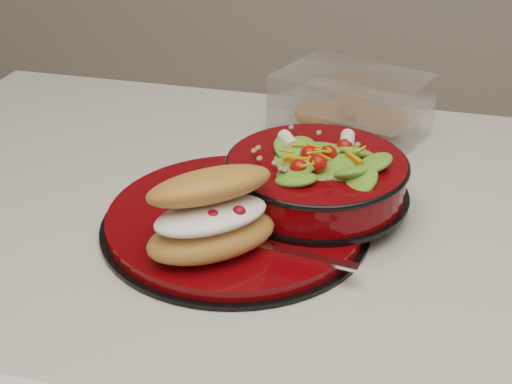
% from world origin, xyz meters
% --- Properties ---
extents(dinner_plate, '(0.32, 0.32, 0.02)m').
position_xyz_m(dinner_plate, '(-0.07, -0.06, 0.91)').
color(dinner_plate, black).
rests_on(dinner_plate, island_counter).
extents(salad_bowl, '(0.23, 0.23, 0.09)m').
position_xyz_m(salad_bowl, '(0.01, 0.01, 0.96)').
color(salad_bowl, black).
rests_on(salad_bowl, dinner_plate).
extents(croissant, '(0.16, 0.17, 0.09)m').
position_xyz_m(croissant, '(-0.07, -0.14, 0.96)').
color(croissant, '#CC7D3E').
rests_on(croissant, dinner_plate).
extents(fork, '(0.18, 0.05, 0.00)m').
position_xyz_m(fork, '(-0.01, -0.12, 0.92)').
color(fork, silver).
rests_on(fork, dinner_plate).
extents(pastry_box, '(0.24, 0.21, 0.09)m').
position_xyz_m(pastry_box, '(0.02, 0.24, 0.94)').
color(pastry_box, white).
rests_on(pastry_box, island_counter).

